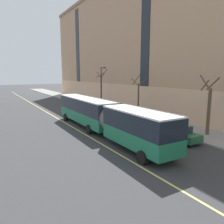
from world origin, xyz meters
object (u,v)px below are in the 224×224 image
parked_car_darkgray_0 (72,101)px  parked_car_champagne_1 (88,106)px  parked_car_red_5 (136,120)px  parked_car_green_7 (176,133)px  parked_car_white_4 (109,112)px  street_tree_mid_block (209,107)px  street_lamp (102,84)px  street_tree_far_downtown (101,89)px  city_bus (102,115)px  street_tree_far_uptown (138,96)px

parked_car_darkgray_0 → parked_car_champagne_1: size_ratio=1.10×
parked_car_red_5 → parked_car_green_7: (-0.21, -6.66, 0.00)m
parked_car_white_4 → parked_car_green_7: bearing=-90.5°
street_tree_mid_block → street_lamp: bearing=96.2°
street_tree_mid_block → street_tree_far_downtown: 23.34m
parked_car_red_5 → parked_car_champagne_1: bearing=90.7°
parked_car_white_4 → street_tree_mid_block: size_ratio=0.76×
city_bus → street_tree_far_uptown: 10.57m
parked_car_champagne_1 → street_tree_far_downtown: (4.01, 2.49, 2.76)m
street_tree_far_downtown → parked_car_red_5: bearing=-103.3°
parked_car_champagne_1 → parked_car_green_7: 20.47m
parked_car_darkgray_0 → parked_car_green_7: size_ratio=1.00×
city_bus → parked_car_white_4: (5.04, 7.45, -1.24)m
parked_car_champagne_1 → parked_car_red_5: (0.17, -13.81, -0.00)m
parked_car_white_4 → street_lamp: bearing=71.6°
parked_car_white_4 → street_tree_far_downtown: street_tree_far_downtown is taller
street_tree_far_uptown → parked_car_green_7: bearing=-109.6°
city_bus → parked_car_white_4: 9.08m
street_tree_far_uptown → parked_car_white_4: bearing=153.7°
parked_car_darkgray_0 → street_tree_mid_block: (3.91, -29.02, 2.25)m
parked_car_white_4 → street_tree_far_uptown: bearing=-26.3°
parked_car_champagne_1 → parked_car_red_5: bearing=-89.3°
parked_car_darkgray_0 → street_lamp: street_lamp is taller
street_lamp → parked_car_red_5: bearing=-98.1°
street_tree_mid_block → street_tree_far_uptown: bearing=89.9°
parked_car_red_5 → parked_car_darkgray_0: bearing=90.3°
city_bus → parked_car_darkgray_0: city_bus is taller
parked_car_white_4 → street_lamp: (1.82, 5.48, 3.80)m
city_bus → parked_car_champagne_1: size_ratio=4.69×
street_tree_far_downtown → street_lamp: street_lamp is taller
parked_car_darkgray_0 → street_tree_mid_block: 29.37m
parked_car_champagne_1 → street_tree_mid_block: street_tree_mid_block is taller
parked_car_champagne_1 → parked_car_red_5: size_ratio=1.00×
street_lamp → street_tree_mid_block: bearing=-83.8°
parked_car_darkgray_0 → parked_car_green_7: same height
parked_car_darkgray_0 → parked_car_champagne_1: 8.17m
city_bus → parked_car_darkgray_0: size_ratio=4.26×
parked_car_green_7 → parked_car_red_5: bearing=88.2°
street_tree_mid_block → street_lamp: size_ratio=0.83×
street_tree_far_uptown → street_lamp: size_ratio=0.84×
parked_car_champagne_1 → parked_car_white_4: same height
city_bus → street_tree_mid_block: street_tree_mid_block is taller
city_bus → parked_car_darkgray_0: bearing=77.6°
parked_car_red_5 → street_lamp: 12.75m
parked_car_white_4 → parked_car_red_5: 6.56m
city_bus → street_tree_mid_block: (8.93, -6.15, 1.01)m
parked_car_red_5 → street_tree_far_uptown: 6.42m
parked_car_red_5 → street_lamp: street_lamp is taller
parked_car_white_4 → parked_car_green_7: same height
parked_car_darkgray_0 → parked_car_champagne_1: (-0.04, -8.17, -0.00)m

